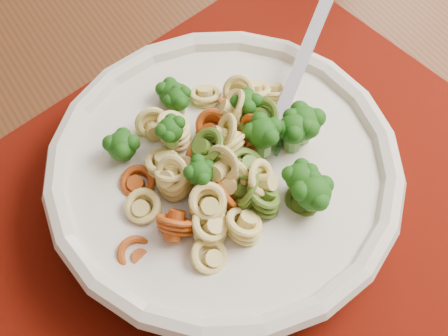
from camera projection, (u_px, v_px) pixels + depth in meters
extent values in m
cube|color=#5A2B19|center=(228.00, 125.00, 0.59)|extent=(1.56, 1.29, 0.04)
cube|color=#520D03|center=(230.00, 210.00, 0.52)|extent=(0.61, 0.57, 0.00)
cylinder|color=silver|center=(224.00, 190.00, 0.52)|extent=(0.12, 0.12, 0.01)
cylinder|color=silver|center=(224.00, 177.00, 0.50)|extent=(0.26, 0.26, 0.03)
torus|color=silver|center=(224.00, 167.00, 0.49)|extent=(0.28, 0.28, 0.02)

